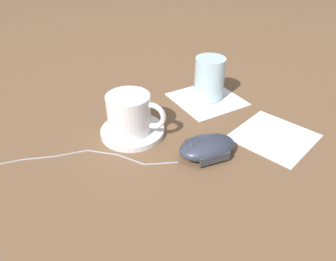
% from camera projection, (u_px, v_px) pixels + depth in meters
% --- Properties ---
extents(ground_plane, '(3.00, 3.00, 0.00)m').
position_uv_depth(ground_plane, '(188.00, 123.00, 0.67)').
color(ground_plane, brown).
extents(saucer, '(0.12, 0.12, 0.01)m').
position_uv_depth(saucer, '(133.00, 131.00, 0.64)').
color(saucer, white).
rests_on(saucer, ground).
extents(coffee_cup, '(0.11, 0.08, 0.07)m').
position_uv_depth(coffee_cup, '(130.00, 113.00, 0.61)').
color(coffee_cup, white).
rests_on(coffee_cup, saucer).
extents(computer_mouse, '(0.12, 0.09, 0.03)m').
position_uv_depth(computer_mouse, '(207.00, 147.00, 0.58)').
color(computer_mouse, '#2D3342').
rests_on(computer_mouse, ground).
extents(mouse_cable, '(0.33, 0.06, 0.00)m').
position_uv_depth(mouse_cable, '(85.00, 158.00, 0.58)').
color(mouse_cable, gray).
rests_on(mouse_cable, ground).
extents(napkin_under_glass, '(0.19, 0.19, 0.00)m').
position_uv_depth(napkin_under_glass, '(207.00, 99.00, 0.75)').
color(napkin_under_glass, white).
rests_on(napkin_under_glass, ground).
extents(drinking_glass, '(0.07, 0.07, 0.09)m').
position_uv_depth(drinking_glass, '(209.00, 78.00, 0.73)').
color(drinking_glass, silver).
rests_on(drinking_glass, napkin_under_glass).
extents(napkin_spare, '(0.19, 0.19, 0.00)m').
position_uv_depth(napkin_spare, '(274.00, 136.00, 0.63)').
color(napkin_spare, white).
rests_on(napkin_spare, ground).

